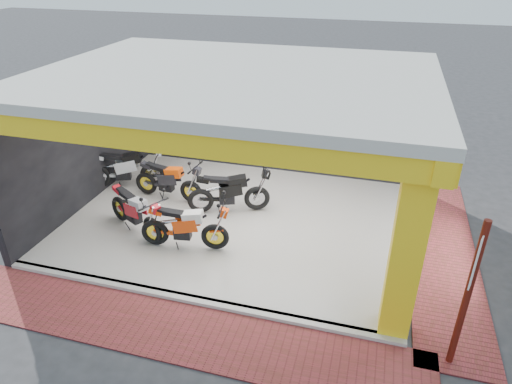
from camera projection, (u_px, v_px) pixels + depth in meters
ground at (209, 270)px, 9.61m from camera, size 80.00×80.00×0.00m
showroom_floor at (238, 220)px, 11.29m from camera, size 8.00×6.00×0.10m
showroom_ceiling at (235, 76)px, 9.62m from camera, size 8.40×6.40×0.20m
back_wall at (270, 115)px, 13.12m from camera, size 8.20×0.20×3.50m
left_wall at (82, 139)px, 11.48m from camera, size 0.20×6.20×3.50m
corner_column at (407, 249)px, 7.25m from camera, size 0.50×0.50×3.50m
header_beam_front at (176, 140)px, 7.21m from camera, size 8.40×0.30×0.40m
header_beam_right at (432, 106)px, 8.80m from camera, size 0.30×6.40×0.40m
floor_kerb at (189, 299)px, 8.72m from camera, size 8.00×0.20×0.10m
paver_front at (172, 329)px, 8.08m from camera, size 9.00×1.40×0.03m
paver_right at (443, 252)px, 10.15m from camera, size 1.40×7.00×0.03m
signpost at (469, 291)px, 6.77m from camera, size 0.14×0.37×2.72m
moto_hero at (214, 225)px, 9.79m from camera, size 2.18×1.08×1.27m
moto_row_a at (151, 218)px, 10.06m from camera, size 2.19×1.64×1.26m
moto_row_b at (257, 187)px, 11.30m from camera, size 2.32×1.54×1.33m
moto_row_c at (190, 181)px, 11.65m from camera, size 2.13×0.94×1.27m
moto_row_d at (151, 164)px, 12.48m from camera, size 2.40×1.61×1.38m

